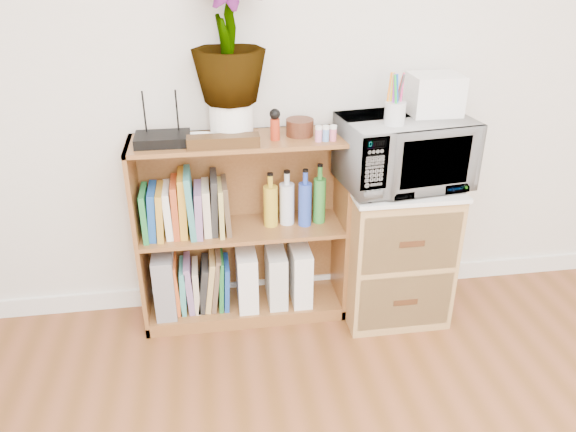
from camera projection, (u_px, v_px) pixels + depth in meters
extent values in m
cube|color=white|center=(307.00, 283.00, 3.09)|extent=(4.00, 0.02, 0.10)
cube|color=brown|center=(243.00, 232.00, 2.73)|extent=(1.00, 0.30, 0.95)
cube|color=#9E7542|center=(393.00, 250.00, 2.82)|extent=(0.50, 0.45, 0.70)
imported|color=silver|center=(404.00, 152.00, 2.58)|extent=(0.62, 0.46, 0.32)
cylinder|color=silver|center=(395.00, 113.00, 2.40)|extent=(0.09, 0.09, 0.10)
cube|color=white|center=(434.00, 94.00, 2.53)|extent=(0.23, 0.19, 0.18)
cube|color=black|center=(163.00, 139.00, 2.45)|extent=(0.24, 0.16, 0.04)
imported|color=white|center=(198.00, 139.00, 2.46)|extent=(0.13, 0.13, 0.03)
cylinder|color=white|center=(232.00, 120.00, 2.50)|extent=(0.19, 0.19, 0.16)
imported|color=#397930|center=(228.00, 35.00, 2.34)|extent=(0.32, 0.32, 0.57)
cube|color=#321F0D|center=(223.00, 141.00, 2.41)|extent=(0.31, 0.08, 0.05)
cylinder|color=#A82C14|center=(275.00, 129.00, 2.49)|extent=(0.04, 0.04, 0.10)
cylinder|color=#3D1E10|center=(300.00, 127.00, 2.55)|extent=(0.13, 0.13, 0.07)
cube|color=#D2748E|center=(326.00, 134.00, 2.48)|extent=(0.12, 0.04, 0.06)
cube|color=gray|center=(165.00, 280.00, 2.79)|extent=(0.10, 0.26, 0.33)
cube|color=white|center=(247.00, 276.00, 2.84)|extent=(0.10, 0.24, 0.31)
cube|color=silver|center=(276.00, 275.00, 2.86)|extent=(0.09, 0.23, 0.29)
cube|color=white|center=(300.00, 273.00, 2.88)|extent=(0.09, 0.24, 0.30)
cube|color=#207938|center=(146.00, 212.00, 2.61)|extent=(0.03, 0.20, 0.23)
cube|color=#19489B|center=(153.00, 211.00, 2.61)|extent=(0.05, 0.20, 0.24)
cube|color=#B98A2B|center=(161.00, 211.00, 2.62)|extent=(0.04, 0.20, 0.24)
cube|color=white|center=(168.00, 210.00, 2.62)|extent=(0.04, 0.20, 0.23)
cube|color=#B5461F|center=(175.00, 207.00, 2.62)|extent=(0.03, 0.20, 0.26)
cube|color=gold|center=(183.00, 203.00, 2.62)|extent=(0.04, 0.20, 0.30)
cube|color=teal|center=(190.00, 201.00, 2.62)|extent=(0.04, 0.20, 0.31)
cube|color=gray|center=(198.00, 209.00, 2.64)|extent=(0.04, 0.20, 0.23)
cube|color=beige|center=(207.00, 208.00, 2.65)|extent=(0.04, 0.20, 0.23)
cube|color=#262626|center=(214.00, 203.00, 2.64)|extent=(0.04, 0.20, 0.28)
cube|color=tan|center=(221.00, 206.00, 2.66)|extent=(0.02, 0.20, 0.24)
cube|color=brown|center=(226.00, 205.00, 2.66)|extent=(0.04, 0.20, 0.25)
cylinder|color=gold|center=(271.00, 201.00, 2.68)|extent=(0.07, 0.07, 0.26)
cylinder|color=silver|center=(287.00, 200.00, 2.69)|extent=(0.07, 0.07, 0.26)
cylinder|color=blue|center=(304.00, 197.00, 2.70)|extent=(0.06, 0.06, 0.28)
cylinder|color=#338A32|center=(320.00, 195.00, 2.71)|extent=(0.06, 0.06, 0.29)
cube|color=orange|center=(177.00, 284.00, 2.81)|extent=(0.04, 0.19, 0.28)
cube|color=teal|center=(183.00, 286.00, 2.82)|extent=(0.04, 0.19, 0.24)
cube|color=gray|center=(190.00, 284.00, 2.82)|extent=(0.04, 0.19, 0.27)
cube|color=beige|center=(196.00, 285.00, 2.83)|extent=(0.03, 0.19, 0.24)
cube|color=black|center=(203.00, 284.00, 2.83)|extent=(0.07, 0.19, 0.25)
cube|color=tan|center=(210.00, 281.00, 2.83)|extent=(0.07, 0.19, 0.28)
cube|color=brown|center=(216.00, 279.00, 2.83)|extent=(0.06, 0.19, 0.30)
cube|color=#1D6D2F|center=(221.00, 280.00, 2.84)|extent=(0.04, 0.19, 0.28)
cube|color=#194097|center=(226.00, 282.00, 2.85)|extent=(0.04, 0.19, 0.24)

